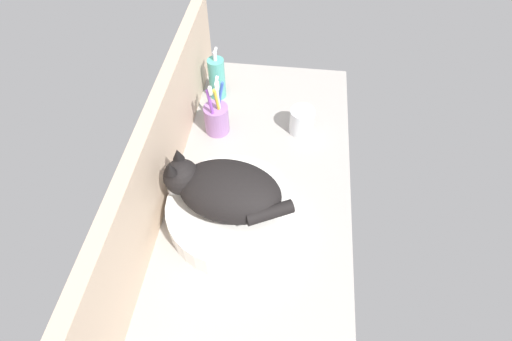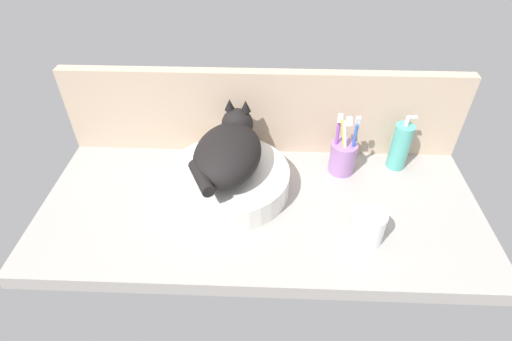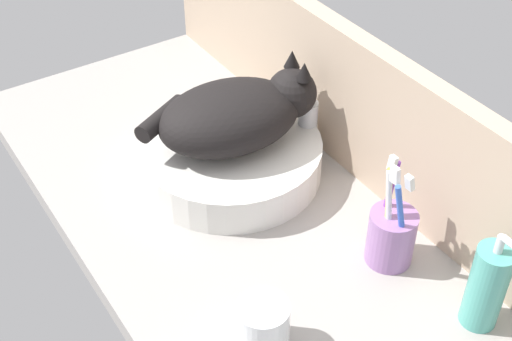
{
  "view_description": "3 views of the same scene",
  "coord_description": "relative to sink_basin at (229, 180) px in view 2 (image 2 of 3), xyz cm",
  "views": [
    {
      "loc": [
        -63.14,
        -8.12,
        88.18
      ],
      "look_at": [
        -0.51,
        -0.57,
        10.68
      ],
      "focal_mm": 28.0,
      "sensor_mm": 36.0,
      "label": 1
    },
    {
      "loc": [
        1.8,
        -75.94,
        74.01
      ],
      "look_at": [
        -1.14,
        -0.41,
        11.19
      ],
      "focal_mm": 28.0,
      "sensor_mm": 36.0,
      "label": 2
    },
    {
      "loc": [
        76.32,
        -45.57,
        82.03
      ],
      "look_at": [
        3.2,
        2.4,
        9.59
      ],
      "focal_mm": 50.0,
      "sensor_mm": 36.0,
      "label": 3
    }
  ],
  "objects": [
    {
      "name": "toothbrush_cup",
      "position": [
        31.47,
        9.46,
        1.89
      ],
      "size": [
        7.4,
        7.4,
        18.7
      ],
      "color": "#996BA8",
      "rests_on": "ground_plane"
    },
    {
      "name": "ground_plane",
      "position": [
        8.59,
        -4.71,
        -5.31
      ],
      "size": [
        114.9,
        52.25,
        4.0
      ],
      "primitive_type": "cube",
      "color": "#9E9993"
    },
    {
      "name": "faucet",
      "position": [
        2.45,
        13.69,
        3.99
      ],
      "size": [
        4.64,
        11.84,
        13.6
      ],
      "color": "silver",
      "rests_on": "ground_plane"
    },
    {
      "name": "cat",
      "position": [
        0.11,
        1.36,
        9.07
      ],
      "size": [
        20.3,
        31.79,
        14.0
      ],
      "color": "black",
      "rests_on": "sink_basin"
    },
    {
      "name": "soap_dispenser",
      "position": [
        47.72,
        12.22,
        3.8
      ],
      "size": [
        5.33,
        5.33,
        17.26
      ],
      "color": "teal",
      "rests_on": "ground_plane"
    },
    {
      "name": "water_glass",
      "position": [
        34.43,
        -16.06,
        0.19
      ],
      "size": [
        7.42,
        7.42,
        8.06
      ],
      "color": "white",
      "rests_on": "ground_plane"
    },
    {
      "name": "backsplash_panel",
      "position": [
        8.59,
        19.61,
        9.55
      ],
      "size": [
        114.9,
        3.6,
        25.73
      ],
      "primitive_type": "cube",
      "color": "tan",
      "rests_on": "ground_plane"
    },
    {
      "name": "sink_basin",
      "position": [
        0.0,
        0.0,
        0.0
      ],
      "size": [
        32.37,
        32.37,
        6.63
      ],
      "primitive_type": "cylinder",
      "color": "silver",
      "rests_on": "ground_plane"
    }
  ]
}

